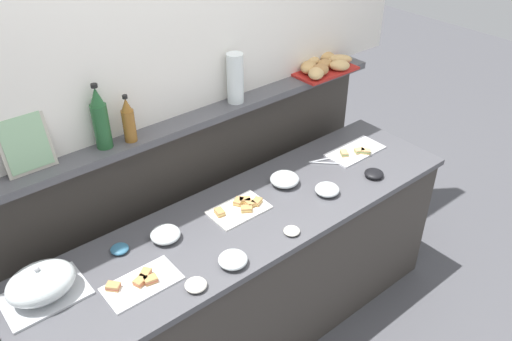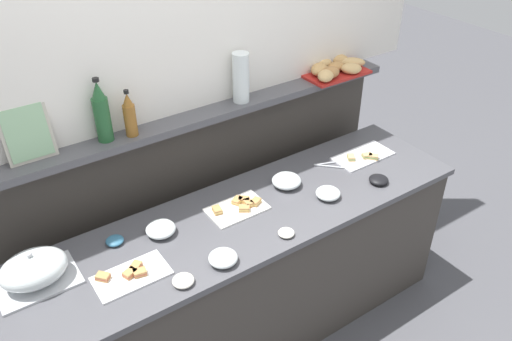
{
  "view_description": "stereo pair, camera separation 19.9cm",
  "coord_description": "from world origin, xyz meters",
  "px_view_note": "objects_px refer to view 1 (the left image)",
  "views": [
    {
      "loc": [
        -1.3,
        -1.62,
        2.54
      ],
      "look_at": [
        0.12,
        0.1,
        1.05
      ],
      "focal_mm": 36.64,
      "sensor_mm": 36.0,
      "label": 1
    },
    {
      "loc": [
        -1.14,
        -1.74,
        2.54
      ],
      "look_at": [
        0.12,
        0.1,
        1.05
      ],
      "focal_mm": 36.64,
      "sensor_mm": 36.0,
      "label": 2
    }
  ],
  "objects_px": {
    "condiment_bowl_red": "(120,249)",
    "water_carafe": "(235,78)",
    "sandwich_platter_rear": "(355,151)",
    "wine_bottle_green": "(100,119)",
    "sandwich_platter_side": "(240,208)",
    "condiment_bowl_cream": "(196,285)",
    "glass_bowl_medium": "(165,235)",
    "vinegar_bottle_amber": "(128,121)",
    "condiment_bowl_dark": "(374,174)",
    "condiment_bowl_teal": "(292,231)",
    "glass_bowl_small": "(233,260)",
    "framed_picture": "(25,143)",
    "sandwich_platter_front": "(141,283)",
    "bread_basket": "(323,66)",
    "glass_bowl_extra": "(285,180)",
    "glass_bowl_large": "(327,190)",
    "serving_cloche": "(41,284)",
    "serving_tongs": "(323,161)"
  },
  "relations": [
    {
      "from": "glass_bowl_large",
      "to": "glass_bowl_small",
      "type": "relative_size",
      "value": 0.98
    },
    {
      "from": "glass_bowl_large",
      "to": "vinegar_bottle_amber",
      "type": "xyz_separation_m",
      "value": [
        -0.83,
        0.53,
        0.48
      ]
    },
    {
      "from": "condiment_bowl_red",
      "to": "water_carafe",
      "type": "relative_size",
      "value": 0.31
    },
    {
      "from": "serving_cloche",
      "to": "condiment_bowl_cream",
      "type": "bearing_deg",
      "value": -34.93
    },
    {
      "from": "condiment_bowl_red",
      "to": "framed_picture",
      "type": "height_order",
      "value": "framed_picture"
    },
    {
      "from": "glass_bowl_medium",
      "to": "condiment_bowl_red",
      "type": "relative_size",
      "value": 1.7
    },
    {
      "from": "framed_picture",
      "to": "water_carafe",
      "type": "distance_m",
      "value": 1.09
    },
    {
      "from": "sandwich_platter_side",
      "to": "condiment_bowl_teal",
      "type": "height_order",
      "value": "sandwich_platter_side"
    },
    {
      "from": "serving_cloche",
      "to": "sandwich_platter_side",
      "type": "bearing_deg",
      "value": -3.14
    },
    {
      "from": "condiment_bowl_teal",
      "to": "serving_tongs",
      "type": "distance_m",
      "value": 0.68
    },
    {
      "from": "serving_cloche",
      "to": "bread_basket",
      "type": "xyz_separation_m",
      "value": [
        1.91,
        0.3,
        0.36
      ]
    },
    {
      "from": "condiment_bowl_teal",
      "to": "water_carafe",
      "type": "bearing_deg",
      "value": 74.76
    },
    {
      "from": "framed_picture",
      "to": "glass_bowl_small",
      "type": "bearing_deg",
      "value": -50.88
    },
    {
      "from": "sandwich_platter_side",
      "to": "glass_bowl_large",
      "type": "distance_m",
      "value": 0.48
    },
    {
      "from": "bread_basket",
      "to": "framed_picture",
      "type": "distance_m",
      "value": 1.75
    },
    {
      "from": "sandwich_platter_side",
      "to": "condiment_bowl_red",
      "type": "height_order",
      "value": "sandwich_platter_side"
    },
    {
      "from": "glass_bowl_medium",
      "to": "condiment_bowl_teal",
      "type": "distance_m",
      "value": 0.6
    },
    {
      "from": "glass_bowl_large",
      "to": "framed_picture",
      "type": "height_order",
      "value": "framed_picture"
    },
    {
      "from": "sandwich_platter_rear",
      "to": "glass_bowl_medium",
      "type": "relative_size",
      "value": 2.51
    },
    {
      "from": "sandwich_platter_front",
      "to": "framed_picture",
      "type": "xyz_separation_m",
      "value": [
        -0.18,
        0.54,
        0.52
      ]
    },
    {
      "from": "condiment_bowl_red",
      "to": "serving_tongs",
      "type": "height_order",
      "value": "condiment_bowl_red"
    },
    {
      "from": "sandwich_platter_rear",
      "to": "condiment_bowl_red",
      "type": "bearing_deg",
      "value": 175.88
    },
    {
      "from": "condiment_bowl_teal",
      "to": "glass_bowl_extra",
      "type": "bearing_deg",
      "value": 52.74
    },
    {
      "from": "sandwich_platter_rear",
      "to": "condiment_bowl_dark",
      "type": "height_order",
      "value": "condiment_bowl_dark"
    },
    {
      "from": "sandwich_platter_front",
      "to": "serving_tongs",
      "type": "relative_size",
      "value": 1.84
    },
    {
      "from": "glass_bowl_medium",
      "to": "condiment_bowl_cream",
      "type": "bearing_deg",
      "value": -100.52
    },
    {
      "from": "sandwich_platter_side",
      "to": "vinegar_bottle_amber",
      "type": "relative_size",
      "value": 1.28
    },
    {
      "from": "sandwich_platter_side",
      "to": "vinegar_bottle_amber",
      "type": "bearing_deg",
      "value": 137.62
    },
    {
      "from": "glass_bowl_extra",
      "to": "condiment_bowl_cream",
      "type": "xyz_separation_m",
      "value": [
        -0.81,
        -0.33,
        -0.01
      ]
    },
    {
      "from": "wine_bottle_green",
      "to": "vinegar_bottle_amber",
      "type": "bearing_deg",
      "value": -12.35
    },
    {
      "from": "glass_bowl_small",
      "to": "condiment_bowl_red",
      "type": "bearing_deg",
      "value": 131.52
    },
    {
      "from": "sandwich_platter_rear",
      "to": "wine_bottle_green",
      "type": "relative_size",
      "value": 1.15
    },
    {
      "from": "sandwich_platter_side",
      "to": "serving_cloche",
      "type": "relative_size",
      "value": 0.89
    },
    {
      "from": "glass_bowl_extra",
      "to": "condiment_bowl_teal",
      "type": "relative_size",
      "value": 1.99
    },
    {
      "from": "glass_bowl_medium",
      "to": "vinegar_bottle_amber",
      "type": "distance_m",
      "value": 0.56
    },
    {
      "from": "bread_basket",
      "to": "framed_picture",
      "type": "xyz_separation_m",
      "value": [
        -1.75,
        0.05,
        0.09
      ]
    },
    {
      "from": "vinegar_bottle_amber",
      "to": "sandwich_platter_front",
      "type": "bearing_deg",
      "value": -119.38
    },
    {
      "from": "sandwich_platter_side",
      "to": "condiment_bowl_cream",
      "type": "relative_size",
      "value": 3.13
    },
    {
      "from": "serving_cloche",
      "to": "condiment_bowl_red",
      "type": "relative_size",
      "value": 3.99
    },
    {
      "from": "condiment_bowl_cream",
      "to": "serving_tongs",
      "type": "xyz_separation_m",
      "value": [
        1.14,
        0.35,
        -0.01
      ]
    },
    {
      "from": "glass_bowl_medium",
      "to": "framed_picture",
      "type": "bearing_deg",
      "value": 139.89
    },
    {
      "from": "sandwich_platter_front",
      "to": "serving_cloche",
      "type": "height_order",
      "value": "serving_cloche"
    },
    {
      "from": "glass_bowl_small",
      "to": "bread_basket",
      "type": "xyz_separation_m",
      "value": [
        1.19,
        0.64,
        0.41
      ]
    },
    {
      "from": "sandwich_platter_front",
      "to": "water_carafe",
      "type": "relative_size",
      "value": 1.2
    },
    {
      "from": "glass_bowl_small",
      "to": "framed_picture",
      "type": "xyz_separation_m",
      "value": [
        -0.56,
        0.69,
        0.5
      ]
    },
    {
      "from": "glass_bowl_large",
      "to": "condiment_bowl_teal",
      "type": "relative_size",
      "value": 1.63
    },
    {
      "from": "sandwich_platter_rear",
      "to": "framed_picture",
      "type": "height_order",
      "value": "framed_picture"
    },
    {
      "from": "serving_tongs",
      "to": "framed_picture",
      "type": "relative_size",
      "value": 0.67
    },
    {
      "from": "sandwich_platter_rear",
      "to": "serving_cloche",
      "type": "xyz_separation_m",
      "value": [
        -1.88,
        0.05,
        0.06
      ]
    },
    {
      "from": "sandwich_platter_side",
      "to": "vinegar_bottle_amber",
      "type": "distance_m",
      "value": 0.71
    }
  ]
}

